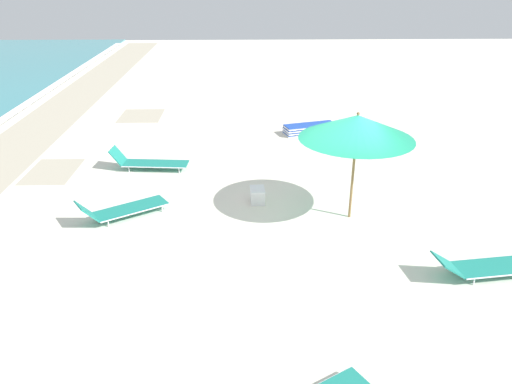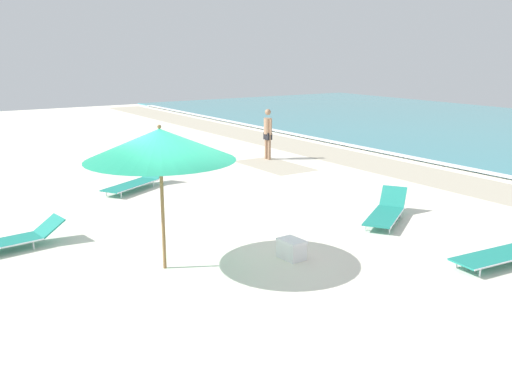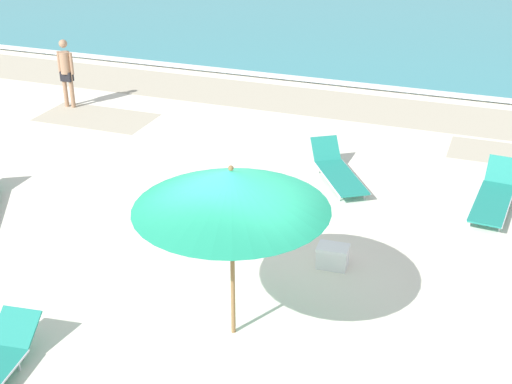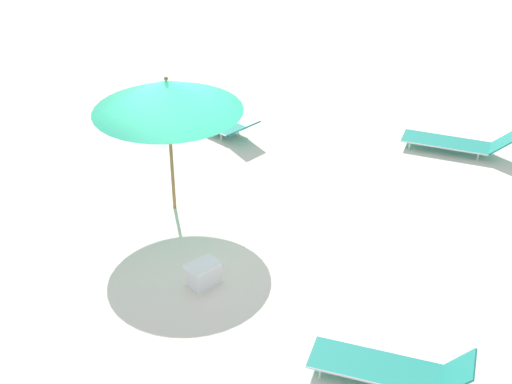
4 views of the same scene
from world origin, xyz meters
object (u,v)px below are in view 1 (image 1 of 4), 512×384
object	(u,v)px
sun_lounger_beside_umbrella	(148,162)
sun_lounger_near_water_right	(122,209)
cooler_box	(257,195)
sun_lounger_near_water_left	(491,266)
beach_umbrella	(357,127)
lounger_stack	(310,129)

from	to	relation	value
sun_lounger_beside_umbrella	sun_lounger_near_water_right	bearing A→B (deg)	-176.91
sun_lounger_beside_umbrella	sun_lounger_near_water_right	distance (m)	3.03
cooler_box	sun_lounger_near_water_left	bearing A→B (deg)	49.24
beach_umbrella	cooler_box	bearing A→B (deg)	68.44
sun_lounger_near_water_right	cooler_box	xyz separation A→B (m)	(0.74, -3.20, -0.03)
beach_umbrella	sun_lounger_near_water_left	size ratio (longest dim) A/B	1.10
sun_lounger_near_water_right	beach_umbrella	bearing A→B (deg)	-124.16
beach_umbrella	sun_lounger_beside_umbrella	world-z (taller)	beach_umbrella
sun_lounger_beside_umbrella	beach_umbrella	bearing A→B (deg)	-116.05
sun_lounger_near_water_left	sun_lounger_beside_umbrella	bearing A→B (deg)	45.57
beach_umbrella	lounger_stack	distance (m)	6.68
sun_lounger_near_water_right	sun_lounger_beside_umbrella	bearing A→B (deg)	-34.70
sun_lounger_near_water_right	cooler_box	size ratio (longest dim) A/B	3.99
lounger_stack	sun_lounger_beside_umbrella	distance (m)	6.04
sun_lounger_beside_umbrella	lounger_stack	bearing A→B (deg)	-53.00
lounger_stack	sun_lounger_near_water_left	distance (m)	9.15
lounger_stack	sun_lounger_beside_umbrella	world-z (taller)	sun_lounger_beside_umbrella
lounger_stack	sun_lounger_near_water_left	size ratio (longest dim) A/B	0.83
beach_umbrella	sun_lounger_near_water_left	world-z (taller)	beach_umbrella
sun_lounger_beside_umbrella	sun_lounger_near_water_right	xyz separation A→B (m)	(-3.03, 0.09, 0.00)
sun_lounger_beside_umbrella	cooler_box	size ratio (longest dim) A/B	4.32
lounger_stack	sun_lounger_near_water_right	bearing A→B (deg)	123.74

